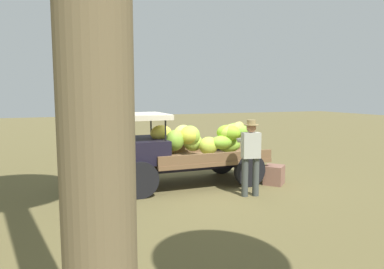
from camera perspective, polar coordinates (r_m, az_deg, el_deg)
The scene contains 4 objects.
ground_plane at distance 9.24m, azimuth 1.69°, elevation -8.08°, with size 60.00×60.00×0.00m, color brown.
truck at distance 9.03m, azimuth -2.15°, elevation -2.21°, with size 4.50×1.79×1.86m.
farmer at distance 8.17m, azimuth 9.41°, elevation -2.93°, with size 0.52×0.49×1.75m.
wooden_crate at distance 9.50m, azimuth 13.04°, elevation -6.32°, with size 0.50×0.46×0.49m, color #875D4B.
Camera 1 is at (3.53, 8.22, 2.34)m, focal length 33.21 mm.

